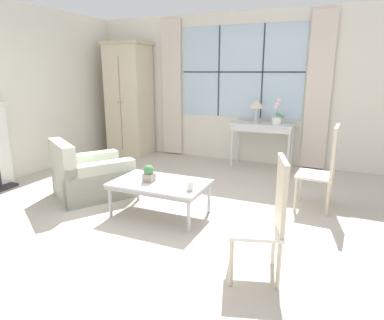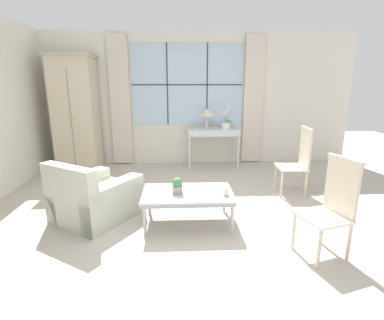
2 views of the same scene
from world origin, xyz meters
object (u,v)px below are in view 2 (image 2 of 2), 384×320
Objects in this scene: accent_chair_wooden at (333,203)px; pillar_candle at (225,192)px; potted_plant_small at (177,185)px; table_lamp at (207,113)px; armchair_upholstered at (95,200)px; side_chair_wooden at (299,158)px; armoire at (76,113)px; coffee_table at (188,195)px; console_table at (213,133)px; potted_orchid at (226,120)px.

pillar_candle is at bearing 147.15° from accent_chair_wooden.
table_lamp is at bearing 77.27° from potted_plant_small.
pillar_candle is (1.70, -0.33, 0.21)m from armchair_upholstered.
side_chair_wooden is 1.04× the size of accent_chair_wooden.
coffee_table is at bearing -50.50° from armoire.
side_chair_wooden reaches higher than console_table.
potted_plant_small is (-1.95, -1.02, -0.07)m from side_chair_wooden.
side_chair_wooden reaches higher than coffee_table.
pillar_candle is (0.46, -0.13, 0.09)m from coffee_table.
table_lamp is 3.20m from armchair_upholstered.
armoire is 5.42× the size of table_lamp.
coffee_table is (1.23, -0.20, 0.12)m from armchair_upholstered.
side_chair_wooden is at bearing 14.47° from armchair_upholstered.
potted_orchid reaches higher than potted_plant_small.
accent_chair_wooden is (0.58, -3.43, -0.42)m from potted_orchid.
console_table is at bearing 86.51° from pillar_candle.
armoire is 20.03× the size of pillar_candle.
armchair_upholstered is 1.74m from pillar_candle.
armoire is at bearing -177.88° from table_lamp.
side_chair_wooden is 1.76m from pillar_candle.
accent_chair_wooden is 1.68m from coffee_table.
potted_plant_small is (-0.13, -0.04, 0.15)m from coffee_table.
accent_chair_wooden reaches higher than pillar_candle.
side_chair_wooden is (3.05, 0.79, 0.33)m from armchair_upholstered.
console_table is 2.31× the size of potted_orchid.
side_chair_wooden reaches higher than accent_chair_wooden.
armchair_upholstered is (0.94, -2.44, -0.89)m from armoire.
potted_plant_small is at bearing -110.90° from potted_orchid.
coffee_table is 5.54× the size of potted_plant_small.
pillar_candle is at bearing -10.91° from armchair_upholstered.
potted_orchid reaches higher than armchair_upholstered.
accent_chair_wooden is at bearing -80.49° from potted_orchid.
potted_orchid is at bearing 99.51° from accent_chair_wooden.
console_table is 0.97× the size of coffee_table.
pillar_candle is at bearing -90.66° from table_lamp.
potted_orchid is (0.40, -0.08, -0.15)m from table_lamp.
accent_chair_wooden is at bearing -76.56° from console_table.
potted_plant_small is 1.80× the size of pillar_candle.
potted_plant_small is at bearing -11.87° from armchair_upholstered.
table_lamp is 0.43m from potted_orchid.
armoire reaches higher than armchair_upholstered.
potted_orchid is 2.91m from potted_plant_small.
armoire reaches higher than side_chair_wooden.
side_chair_wooden is (1.32, -1.75, -0.55)m from table_lamp.
side_chair_wooden is at bearing 28.42° from coffee_table.
table_lamp is 0.40× the size of accent_chair_wooden.
coffee_table is (-0.64, -2.71, -0.33)m from console_table.
armoire is at bearing -178.52° from console_table.
console_table is 5.34× the size of potted_plant_small.
potted_orchid is 0.38× the size of armchair_upholstered.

